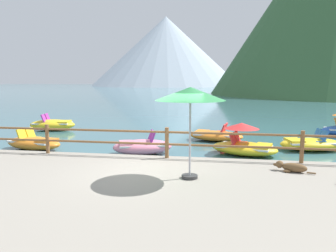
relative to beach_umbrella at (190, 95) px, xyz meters
name	(u,v)px	position (x,y,z in m)	size (l,w,h in m)	color
ground_plane	(212,98)	(-0.92, 40.48, -2.45)	(200.00, 200.00, 0.00)	#3D6B75
promenade_dock	(136,210)	(-0.92, -1.72, -2.25)	(28.00, 8.00, 0.40)	gray
dock_railing	(167,139)	(-0.92, 2.03, -1.47)	(23.92, 0.12, 0.95)	brown
beach_umbrella	(190,95)	(0.00, 0.00, 0.00)	(1.70, 1.70, 2.24)	#B2B2B7
dog_resting	(292,167)	(2.59, 1.03, -1.92)	(1.03, 0.50, 0.26)	brown
pedal_boat_0	(216,135)	(0.44, 7.39, -2.21)	(2.64, 1.71, 0.81)	orange
pedal_boat_2	(34,143)	(-6.70, 4.22, -2.18)	(2.64, 1.61, 0.85)	orange
pedal_boat_3	(53,124)	(-8.50, 9.13, -2.14)	(2.62, 1.64, 0.90)	yellow
pedal_boat_5	(311,144)	(4.23, 5.90, -2.19)	(2.69, 1.77, 0.84)	yellow
pedal_boat_6	(142,146)	(-2.22, 4.13, -2.15)	(2.49, 1.86, 0.88)	pink
pedal_boat_7	(244,144)	(1.57, 4.65, -2.05)	(2.74, 2.03, 1.20)	yellow
distant_peak	(166,52)	(-20.51, 115.47, 9.85)	(53.62, 53.62, 24.59)	#9EADBC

